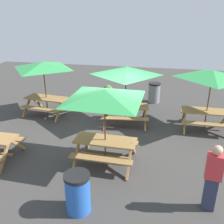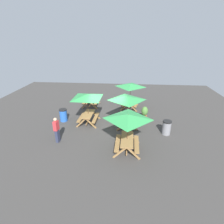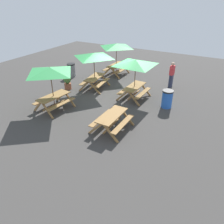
{
  "view_description": "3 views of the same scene",
  "coord_description": "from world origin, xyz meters",
  "px_view_note": "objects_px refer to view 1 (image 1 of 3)",
  "views": [
    {
      "loc": [
        -1.44,
        7.68,
        4.3
      ],
      "look_at": [
        0.17,
        -0.34,
        0.9
      ],
      "focal_mm": 40.0,
      "sensor_mm": 36.0,
      "label": 1
    },
    {
      "loc": [
        -11.76,
        -1.37,
        6.18
      ],
      "look_at": [
        0.17,
        -0.34,
        0.9
      ],
      "focal_mm": 28.0,
      "sensor_mm": 36.0,
      "label": 2
    },
    {
      "loc": [
        10.9,
        6.08,
        5.55
      ],
      "look_at": [
        3.57,
        1.95,
        0.9
      ],
      "focal_mm": 35.0,
      "sensor_mm": 36.0,
      "label": 3
    }
  ],
  "objects_px": {
    "picnic_table_3": "(126,75)",
    "picnic_table_1": "(43,69)",
    "picnic_table_4": "(212,79)",
    "potted_plant_0": "(108,96)",
    "picnic_table_0": "(105,100)",
    "person_standing": "(213,177)",
    "trash_bin_gray": "(154,93)",
    "trash_bin_blue": "(78,193)"
  },
  "relations": [
    {
      "from": "picnic_table_4",
      "to": "picnic_table_3",
      "type": "bearing_deg",
      "value": 2.87
    },
    {
      "from": "trash_bin_blue",
      "to": "trash_bin_gray",
      "type": "bearing_deg",
      "value": -100.12
    },
    {
      "from": "picnic_table_3",
      "to": "picnic_table_4",
      "type": "relative_size",
      "value": 1.0
    },
    {
      "from": "trash_bin_blue",
      "to": "picnic_table_1",
      "type": "bearing_deg",
      "value": -58.63
    },
    {
      "from": "picnic_table_0",
      "to": "picnic_table_1",
      "type": "relative_size",
      "value": 1.21
    },
    {
      "from": "picnic_table_4",
      "to": "potted_plant_0",
      "type": "height_order",
      "value": "picnic_table_4"
    },
    {
      "from": "picnic_table_0",
      "to": "picnic_table_1",
      "type": "xyz_separation_m",
      "value": [
        3.32,
        -3.15,
        0.0
      ]
    },
    {
      "from": "trash_bin_blue",
      "to": "potted_plant_0",
      "type": "xyz_separation_m",
      "value": [
        0.67,
        -6.3,
        0.11
      ]
    },
    {
      "from": "picnic_table_1",
      "to": "picnic_table_4",
      "type": "distance_m",
      "value": 6.56
    },
    {
      "from": "picnic_table_0",
      "to": "trash_bin_blue",
      "type": "bearing_deg",
      "value": 86.79
    },
    {
      "from": "picnic_table_0",
      "to": "picnic_table_3",
      "type": "bearing_deg",
      "value": -91.53
    },
    {
      "from": "potted_plant_0",
      "to": "picnic_table_0",
      "type": "bearing_deg",
      "value": 101.2
    },
    {
      "from": "picnic_table_1",
      "to": "trash_bin_blue",
      "type": "distance_m",
      "value": 6.23
    },
    {
      "from": "picnic_table_3",
      "to": "picnic_table_1",
      "type": "bearing_deg",
      "value": -12.13
    },
    {
      "from": "picnic_table_0",
      "to": "person_standing",
      "type": "relative_size",
      "value": 1.69
    },
    {
      "from": "trash_bin_gray",
      "to": "potted_plant_0",
      "type": "bearing_deg",
      "value": 32.74
    },
    {
      "from": "picnic_table_1",
      "to": "picnic_table_4",
      "type": "xyz_separation_m",
      "value": [
        -6.56,
        0.2,
        0.0
      ]
    },
    {
      "from": "picnic_table_4",
      "to": "picnic_table_0",
      "type": "bearing_deg",
      "value": 43.53
    },
    {
      "from": "picnic_table_4",
      "to": "potted_plant_0",
      "type": "relative_size",
      "value": 2.06
    },
    {
      "from": "trash_bin_blue",
      "to": "picnic_table_3",
      "type": "bearing_deg",
      "value": -93.94
    },
    {
      "from": "picnic_table_3",
      "to": "trash_bin_blue",
      "type": "distance_m",
      "value": 5.11
    },
    {
      "from": "picnic_table_0",
      "to": "trash_bin_blue",
      "type": "relative_size",
      "value": 2.88
    },
    {
      "from": "picnic_table_0",
      "to": "potted_plant_0",
      "type": "distance_m",
      "value": 4.58
    },
    {
      "from": "picnic_table_1",
      "to": "potted_plant_0",
      "type": "distance_m",
      "value": 3.06
    },
    {
      "from": "picnic_table_3",
      "to": "picnic_table_0",
      "type": "bearing_deg",
      "value": 79.35
    },
    {
      "from": "picnic_table_1",
      "to": "trash_bin_blue",
      "type": "bearing_deg",
      "value": 127.66
    },
    {
      "from": "trash_bin_blue",
      "to": "potted_plant_0",
      "type": "relative_size",
      "value": 0.86
    },
    {
      "from": "trash_bin_blue",
      "to": "person_standing",
      "type": "height_order",
      "value": "person_standing"
    },
    {
      "from": "person_standing",
      "to": "picnic_table_4",
      "type": "bearing_deg",
      "value": -88.14
    },
    {
      "from": "picnic_table_3",
      "to": "potted_plant_0",
      "type": "relative_size",
      "value": 2.06
    },
    {
      "from": "picnic_table_0",
      "to": "picnic_table_3",
      "type": "distance_m",
      "value": 2.87
    },
    {
      "from": "picnic_table_1",
      "to": "picnic_table_3",
      "type": "xyz_separation_m",
      "value": [
        -3.48,
        0.29,
        0.0
      ]
    },
    {
      "from": "picnic_table_1",
      "to": "picnic_table_3",
      "type": "distance_m",
      "value": 3.5
    },
    {
      "from": "picnic_table_1",
      "to": "person_standing",
      "type": "distance_m",
      "value": 7.65
    },
    {
      "from": "trash_bin_gray",
      "to": "person_standing",
      "type": "relative_size",
      "value": 0.59
    },
    {
      "from": "picnic_table_4",
      "to": "trash_bin_blue",
      "type": "distance_m",
      "value": 6.21
    },
    {
      "from": "trash_bin_blue",
      "to": "person_standing",
      "type": "bearing_deg",
      "value": -167.71
    },
    {
      "from": "trash_bin_gray",
      "to": "potted_plant_0",
      "type": "xyz_separation_m",
      "value": [
        2.03,
        1.31,
        0.11
      ]
    },
    {
      "from": "trash_bin_gray",
      "to": "person_standing",
      "type": "height_order",
      "value": "person_standing"
    },
    {
      "from": "trash_bin_gray",
      "to": "trash_bin_blue",
      "type": "height_order",
      "value": "same"
    },
    {
      "from": "potted_plant_0",
      "to": "trash_bin_gray",
      "type": "bearing_deg",
      "value": -147.26
    },
    {
      "from": "picnic_table_0",
      "to": "picnic_table_4",
      "type": "bearing_deg",
      "value": -135.94
    }
  ]
}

